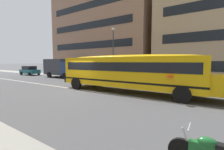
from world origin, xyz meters
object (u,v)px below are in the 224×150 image
Objects in this scene: box_truck at (61,67)px; school_bus at (130,70)px; parked_car_teal_by_hydrant at (30,70)px; street_lamp at (113,47)px.

school_bus is at bearing -17.21° from box_truck.
box_truck is at bearing 161.00° from school_bus.
parked_car_teal_by_hydrant is at bearing -177.11° from box_truck.
parked_car_teal_by_hydrant is (-22.60, 4.09, -0.91)m from school_bus.
street_lamp is (-5.78, 6.33, 2.56)m from school_bus.
street_lamp reaches higher than box_truck.
street_lamp is at bearing 4.63° from parked_car_teal_by_hydrant.
school_bus is 2.19× the size of box_truck.
parked_car_teal_by_hydrant is at bearing 168.21° from school_bus.
school_bus is 8.95m from street_lamp.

